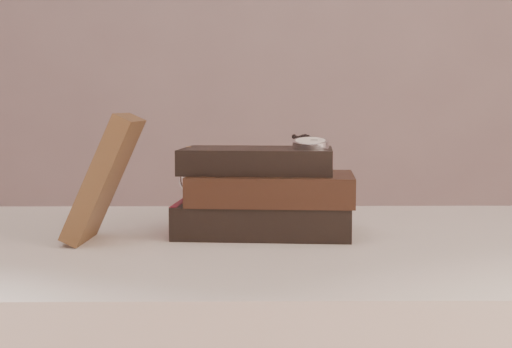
{
  "coord_description": "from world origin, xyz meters",
  "views": [
    {
      "loc": [
        -0.01,
        -0.56,
        0.91
      ],
      "look_at": [
        0.0,
        0.39,
        0.82
      ],
      "focal_mm": 53.26,
      "sensor_mm": 36.0,
      "label": 1
    }
  ],
  "objects": [
    {
      "name": "table",
      "position": [
        0.0,
        0.35,
        0.66
      ],
      "size": [
        1.0,
        0.6,
        0.75
      ],
      "color": "beige",
      "rests_on": "ground"
    },
    {
      "name": "book_stack",
      "position": [
        0.01,
        0.39,
        0.8
      ],
      "size": [
        0.23,
        0.17,
        0.11
      ],
      "color": "black",
      "rests_on": "table"
    },
    {
      "name": "journal",
      "position": [
        -0.18,
        0.33,
        0.83
      ],
      "size": [
        0.09,
        0.1,
        0.15
      ],
      "primitive_type": "cube",
      "rotation": [
        0.0,
        0.43,
        -0.05
      ],
      "color": "#3E2917",
      "rests_on": "table"
    },
    {
      "name": "pocket_watch",
      "position": [
        0.07,
        0.38,
        0.86
      ],
      "size": [
        0.05,
        0.15,
        0.02
      ],
      "color": "silver",
      "rests_on": "book_stack"
    },
    {
      "name": "eyeglasses",
      "position": [
        -0.06,
        0.47,
        0.81
      ],
      "size": [
        0.1,
        0.11,
        0.04
      ],
      "color": "silver",
      "rests_on": "book_stack"
    }
  ]
}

